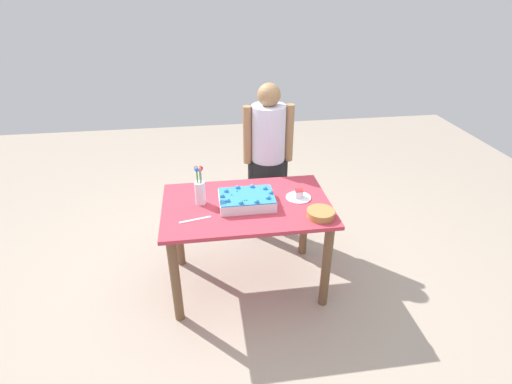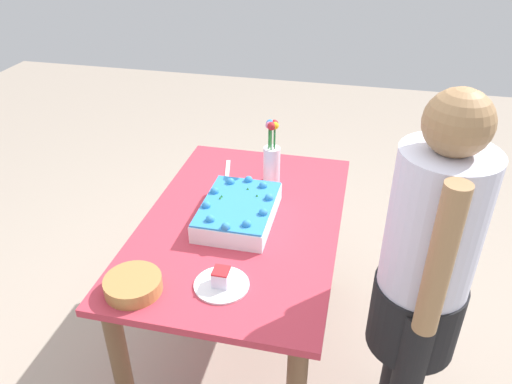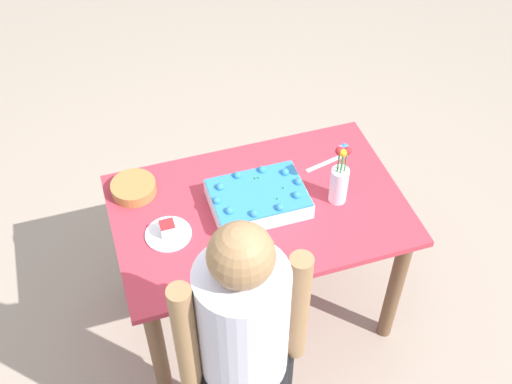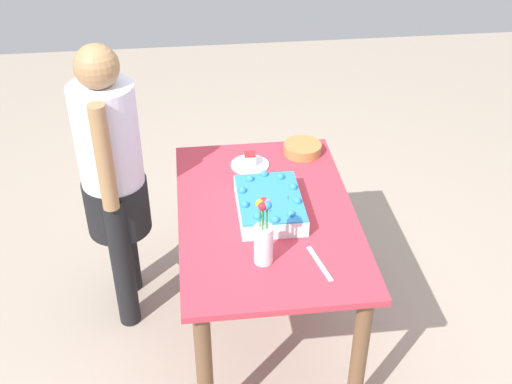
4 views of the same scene
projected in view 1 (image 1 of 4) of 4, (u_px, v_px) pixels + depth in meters
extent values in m
plane|color=#A89887|center=(248.00, 281.00, 3.37)|extent=(8.00, 8.00, 0.00)
cube|color=#BC3445|center=(247.00, 205.00, 3.01)|extent=(1.26, 0.81, 0.03)
cylinder|color=brown|center=(175.00, 281.00, 2.84)|extent=(0.07, 0.07, 0.73)
cylinder|color=brown|center=(326.00, 266.00, 2.98)|extent=(0.07, 0.07, 0.73)
cylinder|color=brown|center=(178.00, 229.00, 3.41)|extent=(0.07, 0.07, 0.73)
cylinder|color=brown|center=(304.00, 219.00, 3.55)|extent=(0.07, 0.07, 0.73)
cube|color=white|center=(247.00, 200.00, 2.97)|extent=(0.41, 0.29, 0.08)
cube|color=#2F83CC|center=(247.00, 195.00, 2.95)|extent=(0.40, 0.29, 0.01)
sphere|color=#2F83CC|center=(271.00, 193.00, 2.97)|extent=(0.04, 0.04, 0.04)
sphere|color=#2F83CC|center=(265.00, 189.00, 3.03)|extent=(0.04, 0.04, 0.04)
sphere|color=#2F83CC|center=(252.00, 187.00, 3.06)|extent=(0.04, 0.04, 0.04)
sphere|color=#2F83CC|center=(238.00, 188.00, 3.04)|extent=(0.04, 0.04, 0.04)
sphere|color=#2F83CC|center=(226.00, 191.00, 2.99)|extent=(0.04, 0.04, 0.04)
sphere|color=#2F83CC|center=(222.00, 196.00, 2.93)|extent=(0.04, 0.04, 0.04)
sphere|color=#2F83CC|center=(228.00, 201.00, 2.87)|extent=(0.04, 0.04, 0.04)
sphere|color=#2F83CC|center=(241.00, 203.00, 2.84)|extent=(0.04, 0.04, 0.04)
sphere|color=#2F83CC|center=(257.00, 202.00, 2.85)|extent=(0.04, 0.04, 0.04)
sphere|color=#2F83CC|center=(268.00, 198.00, 2.90)|extent=(0.04, 0.04, 0.04)
cone|color=#2D8438|center=(237.00, 191.00, 3.00)|extent=(0.02, 0.02, 0.02)
cone|color=#2D8438|center=(232.00, 195.00, 2.95)|extent=(0.02, 0.02, 0.02)
cone|color=#2D8438|center=(246.00, 200.00, 2.88)|extent=(0.02, 0.02, 0.02)
cone|color=#2D8438|center=(244.00, 200.00, 2.88)|extent=(0.02, 0.02, 0.02)
cylinder|color=white|center=(298.00, 197.00, 3.08)|extent=(0.19, 0.19, 0.01)
cube|color=white|center=(299.00, 194.00, 3.06)|extent=(0.06, 0.06, 0.06)
cube|color=red|center=(299.00, 190.00, 3.05)|extent=(0.06, 0.06, 0.01)
cube|color=silver|center=(195.00, 220.00, 2.81)|extent=(0.22, 0.07, 0.00)
cylinder|color=white|center=(200.00, 193.00, 2.97)|extent=(0.08, 0.08, 0.18)
cylinder|color=#2D8438|center=(201.00, 175.00, 2.90)|extent=(0.01, 0.01, 0.11)
sphere|color=red|center=(200.00, 168.00, 2.87)|extent=(0.04, 0.04, 0.04)
cylinder|color=#2D8438|center=(200.00, 175.00, 2.91)|extent=(0.01, 0.01, 0.11)
sphere|color=yellow|center=(199.00, 168.00, 2.88)|extent=(0.03, 0.03, 0.03)
cylinder|color=#2D8438|center=(197.00, 175.00, 2.90)|extent=(0.01, 0.01, 0.11)
sphere|color=red|center=(196.00, 168.00, 2.88)|extent=(0.04, 0.04, 0.04)
cylinder|color=#2D8438|center=(197.00, 176.00, 2.89)|extent=(0.01, 0.01, 0.11)
sphere|color=#2C79CC|center=(197.00, 169.00, 2.86)|extent=(0.04, 0.04, 0.04)
cylinder|color=#2D8438|center=(200.00, 176.00, 2.89)|extent=(0.01, 0.01, 0.11)
sphere|color=pink|center=(199.00, 169.00, 2.86)|extent=(0.03, 0.03, 0.03)
cylinder|color=#B47B41|center=(321.00, 214.00, 2.83)|extent=(0.20, 0.20, 0.05)
cylinder|color=black|center=(254.00, 199.00, 3.81)|extent=(0.11, 0.11, 0.78)
cylinder|color=black|center=(281.00, 197.00, 3.85)|extent=(0.11, 0.11, 0.78)
cylinder|color=black|center=(268.00, 173.00, 3.70)|extent=(0.31, 0.31, 0.28)
cylinder|color=silver|center=(268.00, 134.00, 3.52)|extent=(0.30, 0.30, 0.52)
sphere|color=#9E754D|center=(269.00, 95.00, 3.35)|extent=(0.20, 0.20, 0.20)
cylinder|color=#9E754D|center=(247.00, 135.00, 3.49)|extent=(0.08, 0.08, 0.52)
cylinder|color=#9E754D|center=(289.00, 133.00, 3.54)|extent=(0.08, 0.08, 0.52)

